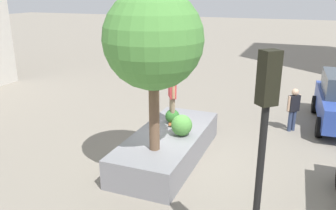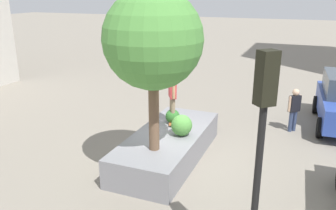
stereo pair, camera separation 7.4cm
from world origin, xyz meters
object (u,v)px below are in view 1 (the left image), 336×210
at_px(plaza_tree, 153,40).
at_px(passerby_with_bag, 293,107).
at_px(skateboard, 172,121).
at_px(skateboarder, 172,92).
at_px(traffic_light_corner, 263,131).
at_px(planter_ledge, 168,146).

distance_m(plaza_tree, passerby_with_bag, 6.62).
relative_size(skateboard, skateboarder, 0.48).
xyz_separation_m(traffic_light_corner, passerby_with_bag, (-7.54, 0.32, -1.90)).
bearing_deg(plaza_tree, planter_ledge, -176.64).
height_order(plaza_tree, skateboarder, plaza_tree).
xyz_separation_m(skateboarder, traffic_light_corner, (4.61, 3.30, 0.94)).
xyz_separation_m(plaza_tree, skateboarder, (-2.01, -0.26, -1.89)).
xyz_separation_m(planter_ledge, passerby_with_bag, (-3.77, 3.43, 0.51)).
distance_m(planter_ledge, traffic_light_corner, 5.45).
xyz_separation_m(skateboard, passerby_with_bag, (-2.93, 3.62, 0.04)).
bearing_deg(traffic_light_corner, plaza_tree, -130.50).
relative_size(traffic_light_corner, passerby_with_bag, 2.55).
bearing_deg(passerby_with_bag, plaza_tree, -34.26).
xyz_separation_m(planter_ledge, skateboarder, (-0.84, -0.19, 1.48)).
bearing_deg(traffic_light_corner, skateboard, -144.38).
bearing_deg(skateboard, planter_ledge, 12.53).
height_order(planter_ledge, passerby_with_bag, passerby_with_bag).
distance_m(planter_ledge, skateboarder, 1.71).
xyz_separation_m(skateboard, traffic_light_corner, (4.61, 3.30, 1.94)).
height_order(skateboarder, passerby_with_bag, skateboarder).
xyz_separation_m(planter_ledge, skateboard, (-0.84, -0.19, 0.48)).
relative_size(skateboard, traffic_light_corner, 0.20).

